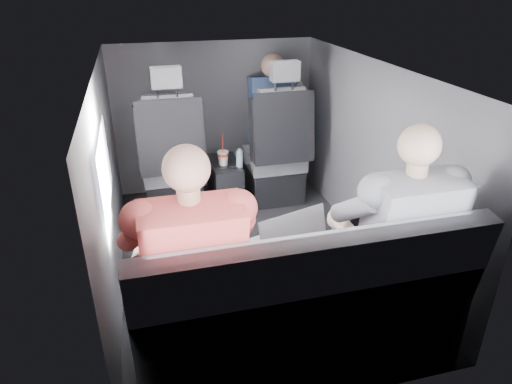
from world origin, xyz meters
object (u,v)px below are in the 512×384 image
object	(u,v)px
soda_cup	(223,158)
laptop_silver	(287,242)
front_seat_left	(172,169)
laptop_white	(180,255)
passenger_rear_left	(191,268)
passenger_front_right	(272,111)
laptop_black	(371,225)
passenger_rear_right	(392,238)
front_seat_right	(276,159)
water_bottle	(240,159)
rear_bench	(301,320)
center_console	(225,183)

from	to	relation	value
soda_cup	laptop_silver	world-z (taller)	laptop_silver
front_seat_left	laptop_silver	world-z (taller)	front_seat_left
front_seat_left	laptop_silver	xyz separation A→B (m)	(0.44, -1.69, 0.24)
front_seat_left	laptop_white	distance (m)	1.69
laptop_silver	passenger_rear_left	xyz separation A→B (m)	(-0.50, -0.12, 0.01)
passenger_front_right	laptop_black	bearing A→B (deg)	-89.87
laptop_black	passenger_rear_right	distance (m)	0.19
front_seat_left	laptop_silver	bearing A→B (deg)	-75.41
front_seat_right	water_bottle	world-z (taller)	front_seat_right
rear_bench	laptop_silver	distance (m)	0.39
laptop_black	laptop_white	bearing A→B (deg)	-177.31
front_seat_right	water_bottle	size ratio (longest dim) A/B	7.91
water_bottle	laptop_white	world-z (taller)	laptop_white
laptop_white	passenger_front_right	distance (m)	2.19
water_bottle	laptop_white	bearing A→B (deg)	-112.57
rear_bench	passenger_rear_left	world-z (taller)	passenger_rear_left
front_seat_left	soda_cup	world-z (taller)	front_seat_left
front_seat_left	front_seat_right	size ratio (longest dim) A/B	1.00
front_seat_left	laptop_white	xyz separation A→B (m)	(-0.10, -1.67, 0.24)
front_seat_right	soda_cup	bearing A→B (deg)	-175.71
laptop_black	soda_cup	bearing A→B (deg)	108.06
center_console	rear_bench	distance (m)	1.94
rear_bench	water_bottle	size ratio (longest dim) A/B	10.01
water_bottle	laptop_white	distance (m)	1.71
rear_bench	front_seat_left	bearing A→B (deg)	103.31
laptop_white	passenger_front_right	bearing A→B (deg)	61.70
front_seat_left	water_bottle	size ratio (longest dim) A/B	7.91
center_console	laptop_black	distance (m)	1.78
soda_cup	passenger_rear_right	size ratio (longest dim) A/B	0.22
rear_bench	laptop_black	distance (m)	0.65
center_console	rear_bench	size ratio (longest dim) A/B	0.30
rear_bench	laptop_silver	xyz separation A→B (m)	(-0.01, 0.22, 0.33)
front_seat_right	passenger_front_right	xyz separation A→B (m)	(0.04, 0.26, 0.35)
laptop_white	passenger_rear_right	size ratio (longest dim) A/B	0.31
soda_cup	passenger_front_right	distance (m)	0.65
passenger_rear_right	laptop_white	bearing A→B (deg)	172.58
center_console	passenger_rear_right	world-z (taller)	passenger_rear_right
laptop_white	laptop_silver	xyz separation A→B (m)	(0.54, -0.02, -0.00)
laptop_white	laptop_black	bearing A→B (deg)	2.69
laptop_silver	front_seat_left	bearing A→B (deg)	104.59
front_seat_right	laptop_white	size ratio (longest dim) A/B	3.22
front_seat_left	passenger_front_right	world-z (taller)	front_seat_left
front_seat_right	soda_cup	distance (m)	0.48
passenger_front_right	water_bottle	bearing A→B (deg)	-137.12
front_seat_left	laptop_silver	size ratio (longest dim) A/B	2.92
center_console	passenger_rear_left	world-z (taller)	passenger_rear_left
front_seat_right	laptop_white	bearing A→B (deg)	-120.98
center_console	passenger_rear_left	distance (m)	1.97
soda_cup	front_seat_right	bearing A→B (deg)	4.29
water_bottle	passenger_rear_left	xyz separation A→B (m)	(-0.61, -1.71, 0.18)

